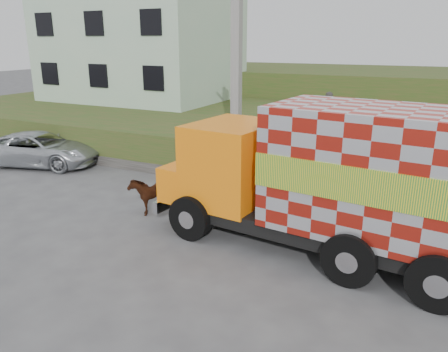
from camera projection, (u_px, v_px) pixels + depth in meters
The scene contains 10 objects.
ground at pixel (197, 234), 11.51m from camera, with size 120.00×120.00×0.00m, color #474749.
embankment at pixel (305, 135), 19.84m from camera, with size 40.00×12.00×1.50m, color #2B4F1A.
embankment_far at pixel (355, 92), 29.88m from camera, with size 40.00×12.00×3.00m, color #2B4F1A.
retaining_strip at pixel (206, 175), 15.89m from camera, with size 16.00×0.50×0.40m, color #595651.
building at pixel (143, 47), 25.94m from camera, with size 10.00×8.00×6.00m, color #ABC3A6.
utility_pole at pixel (236, 66), 14.65m from camera, with size 1.20×0.30×8.00m.
cargo_truck at pixel (333, 179), 10.04m from camera, with size 8.20×3.51×3.56m.
cow at pixel (151, 193), 12.96m from camera, with size 0.60×1.31×1.11m, color #38120E.
suv at pixel (40, 149), 17.68m from camera, with size 2.22×4.82×1.34m, color #B9BEC4.
pedestrian at pixel (328, 115), 15.73m from camera, with size 0.60×0.39×1.65m, color #2C2A27.
Camera 1 is at (5.31, -9.11, 4.90)m, focal length 35.00 mm.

